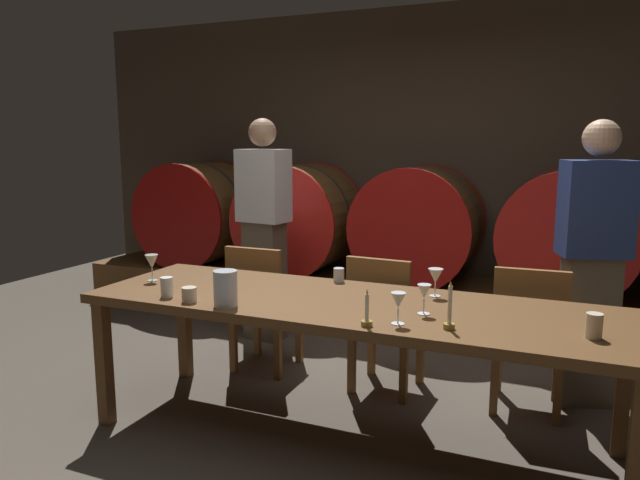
{
  "coord_description": "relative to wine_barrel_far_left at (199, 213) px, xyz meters",
  "views": [
    {
      "loc": [
        1.14,
        -2.75,
        1.57
      ],
      "look_at": [
        -0.05,
        0.04,
        1.06
      ],
      "focal_mm": 33.24,
      "sensor_mm": 36.0,
      "label": 1
    }
  ],
  "objects": [
    {
      "name": "wine_barrel_right",
      "position": [
        3.34,
        0.0,
        0.0
      ],
      "size": [
        1.0,
        0.79,
        1.0
      ],
      "color": "brown",
      "rests_on": "barrel_shelf"
    },
    {
      "name": "candle_right",
      "position": [
        2.9,
        -2.33,
        -0.05
      ],
      "size": [
        0.05,
        0.05,
        0.22
      ],
      "color": "olive",
      "rests_on": "dining_table"
    },
    {
      "name": "cup_far_left",
      "position": [
        1.42,
        -2.36,
        -0.06
      ],
      "size": [
        0.06,
        0.06,
        0.11
      ],
      "primitive_type": "cylinder",
      "color": "white",
      "rests_on": "dining_table"
    },
    {
      "name": "chair_center",
      "position": [
        2.33,
        -1.43,
        -0.38
      ],
      "size": [
        0.42,
        0.42,
        0.88
      ],
      "rotation": [
        0.0,
        0.0,
        3.08
      ],
      "color": "brown",
      "rests_on": "ground"
    },
    {
      "name": "cup_center_right",
      "position": [
        2.14,
        -1.7,
        -0.07
      ],
      "size": [
        0.06,
        0.06,
        0.08
      ],
      "primitive_type": "cylinder",
      "color": "silver",
      "rests_on": "dining_table"
    },
    {
      "name": "guest_left",
      "position": [
        1.15,
        -0.79,
        0.03
      ],
      "size": [
        0.41,
        0.29,
        1.74
      ],
      "rotation": [
        0.0,
        0.0,
        3.01
      ],
      "color": "brown",
      "rests_on": "ground"
    },
    {
      "name": "guest_right",
      "position": [
        3.49,
        -1.08,
        0.0
      ],
      "size": [
        0.44,
        0.35,
        1.69
      ],
      "rotation": [
        0.0,
        0.0,
        3.46
      ],
      "color": "brown",
      "rests_on": "ground"
    },
    {
      "name": "wine_glass_center_left",
      "position": [
        2.67,
        -2.34,
        -0.0
      ],
      "size": [
        0.07,
        0.07,
        0.15
      ],
      "color": "white",
      "rests_on": "dining_table"
    },
    {
      "name": "wine_barrel_left",
      "position": [
        1.08,
        0.0,
        0.0
      ],
      "size": [
        1.0,
        0.79,
        1.0
      ],
      "color": "brown",
      "rests_on": "barrel_shelf"
    },
    {
      "name": "wine_glass_far_right",
      "position": [
        2.74,
        -2.15,
        -0.01
      ],
      "size": [
        0.07,
        0.07,
        0.14
      ],
      "color": "white",
      "rests_on": "dining_table"
    },
    {
      "name": "wine_barrel_center",
      "position": [
        2.19,
        0.0,
        0.0
      ],
      "size": [
        1.0,
        0.79,
        1.0
      ],
      "color": "brown",
      "rests_on": "barrel_shelf"
    },
    {
      "name": "dining_table",
      "position": [
        2.34,
        -2.07,
        -0.17
      ],
      "size": [
        2.78,
        0.86,
        0.76
      ],
      "color": "brown",
      "rests_on": "ground"
    },
    {
      "name": "chair_left",
      "position": [
        1.46,
        -1.41,
        -0.38
      ],
      "size": [
        0.4,
        0.4,
        0.88
      ],
      "rotation": [
        0.0,
        0.0,
        3.15
      ],
      "color": "brown",
      "rests_on": "ground"
    },
    {
      "name": "candle_left",
      "position": [
        2.55,
        -2.43,
        -0.07
      ],
      "size": [
        0.05,
        0.05,
        0.17
      ],
      "color": "olive",
      "rests_on": "dining_table"
    },
    {
      "name": "chair_right",
      "position": [
        3.18,
        -1.38,
        -0.38
      ],
      "size": [
        0.42,
        0.42,
        0.88
      ],
      "rotation": [
        0.0,
        0.0,
        3.19
      ],
      "color": "brown",
      "rests_on": "ground"
    },
    {
      "name": "wine_glass_far_left",
      "position": [
        1.12,
        -2.1,
        0.0
      ],
      "size": [
        0.08,
        0.08,
        0.16
      ],
      "color": "silver",
      "rests_on": "dining_table"
    },
    {
      "name": "cup_far_right",
      "position": [
        3.48,
        -2.21,
        -0.06
      ],
      "size": [
        0.07,
        0.07,
        0.11
      ],
      "primitive_type": "cylinder",
      "color": "beige",
      "rests_on": "dining_table"
    },
    {
      "name": "pitcher",
      "position": [
        1.8,
        -2.4,
        -0.02
      ],
      "size": [
        0.12,
        0.12,
        0.18
      ],
      "color": "silver",
      "rests_on": "dining_table"
    },
    {
      "name": "back_wall",
      "position": [
        2.21,
        0.55,
        0.5
      ],
      "size": [
        7.07,
        0.24,
        2.73
      ],
      "primitive_type": "cube",
      "color": "#473A2D",
      "rests_on": "ground"
    },
    {
      "name": "wine_glass_center_right",
      "position": [
        2.72,
        -1.8,
        -0.0
      ],
      "size": [
        0.08,
        0.08,
        0.15
      ],
      "color": "white",
      "rests_on": "dining_table"
    },
    {
      "name": "barrel_shelf",
      "position": [
        2.21,
        0.0,
        -0.68
      ],
      "size": [
        6.36,
        0.9,
        0.38
      ],
      "primitive_type": "cube",
      "color": "brown",
      "rests_on": "ground"
    },
    {
      "name": "ground_plane",
      "position": [
        2.21,
        -2.08,
        -0.87
      ],
      "size": [
        9.19,
        9.19,
        0.0
      ],
      "primitive_type": "plane",
      "color": "#4C443A"
    },
    {
      "name": "wine_barrel_far_left",
      "position": [
        0.0,
        0.0,
        0.0
      ],
      "size": [
        1.0,
        0.79,
        1.0
      ],
      "color": "brown",
      "rests_on": "barrel_shelf"
    },
    {
      "name": "cup_center_left",
      "position": [
        1.59,
        -2.4,
        -0.07
      ],
      "size": [
        0.08,
        0.08,
        0.08
      ],
      "primitive_type": "cylinder",
      "color": "beige",
      "rests_on": "dining_table"
    }
  ]
}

